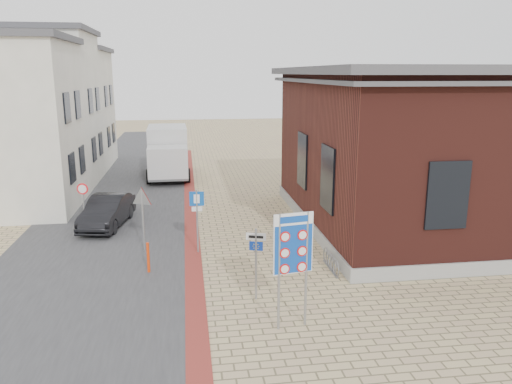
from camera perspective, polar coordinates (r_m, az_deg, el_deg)
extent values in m
plane|color=tan|center=(14.96, 0.95, -12.54)|extent=(120.00, 120.00, 0.00)
cube|color=#38383A|center=(29.22, -14.48, 0.07)|extent=(7.00, 60.00, 0.02)
cube|color=maroon|center=(24.18, -7.47, -2.36)|extent=(0.60, 40.00, 0.02)
cube|color=gray|center=(23.98, 19.95, -2.63)|extent=(12.15, 12.15, 0.50)
cube|color=#491C17|center=(23.33, 20.59, 5.07)|extent=(12.00, 12.00, 6.00)
cube|color=#48484D|center=(23.13, 21.24, 12.80)|extent=(13.00, 13.00, 0.30)
cube|color=#48484D|center=(23.13, 21.16, 11.81)|extent=(12.70, 12.70, 0.15)
cube|color=black|center=(18.41, 8.23, 1.54)|extent=(0.12, 1.60, 2.40)
cube|color=black|center=(22.20, 5.36, 3.65)|extent=(0.12, 1.60, 2.40)
cube|color=black|center=(16.84, 21.04, -0.35)|extent=(1.40, 0.12, 2.20)
cube|color=black|center=(25.05, -20.29, 2.60)|extent=(0.10, 1.10, 1.40)
cube|color=black|center=(27.37, -19.27, 3.54)|extent=(0.10, 1.10, 1.40)
cube|color=black|center=(24.72, -20.82, 8.98)|extent=(0.10, 1.10, 1.40)
cube|color=black|center=(27.06, -19.73, 9.38)|extent=(0.10, 1.10, 1.40)
cube|color=beige|center=(32.59, -24.12, 8.50)|extent=(7.00, 6.00, 8.80)
cube|color=#48484D|center=(32.60, -24.92, 16.47)|extent=(7.40, 6.40, 0.30)
cube|color=black|center=(30.86, -18.03, 4.68)|extent=(0.10, 1.10, 1.40)
cube|color=black|center=(33.21, -17.34, 5.30)|extent=(0.10, 1.10, 1.40)
cube|color=black|center=(30.59, -18.41, 9.86)|extent=(0.10, 1.10, 1.40)
cube|color=black|center=(32.96, -17.68, 10.12)|extent=(0.10, 1.10, 1.40)
cube|color=beige|center=(38.41, -21.66, 8.70)|extent=(7.00, 6.00, 8.00)
cube|color=#48484D|center=(38.36, -22.21, 14.88)|extent=(7.40, 6.40, 0.30)
cube|color=black|center=(36.74, -16.48, 6.09)|extent=(0.10, 1.10, 1.40)
cube|color=black|center=(39.10, -15.98, 6.54)|extent=(0.10, 1.10, 1.40)
cube|color=black|center=(36.51, -16.77, 10.45)|extent=(0.10, 1.10, 1.40)
cube|color=black|center=(38.88, -16.25, 10.63)|extent=(0.10, 1.10, 1.40)
torus|color=slate|center=(16.84, 9.13, -8.61)|extent=(0.04, 0.60, 0.60)
torus|color=slate|center=(17.11, 8.83, -8.24)|extent=(0.04, 0.60, 0.60)
torus|color=slate|center=(17.37, 8.55, -7.88)|extent=(0.04, 0.60, 0.60)
torus|color=slate|center=(17.64, 8.27, -7.54)|extent=(0.04, 0.60, 0.60)
torus|color=slate|center=(17.91, 8.00, -7.20)|extent=(0.04, 0.60, 0.60)
cube|color=slate|center=(17.47, 8.52, -8.68)|extent=(0.08, 1.60, 0.04)
imported|color=black|center=(22.74, -16.64, -2.12)|extent=(2.10, 4.28, 1.35)
cube|color=slate|center=(32.54, -9.96, 2.52)|extent=(2.49, 6.08, 0.28)
cube|color=silver|center=(30.30, -10.05, 3.43)|extent=(2.39, 1.95, 1.78)
cube|color=black|center=(29.42, -10.08, 3.80)|extent=(2.12, 0.13, 0.89)
cube|color=silver|center=(33.30, -10.06, 5.29)|extent=(2.55, 4.07, 2.45)
cylinder|color=black|center=(30.84, -12.15, 1.72)|extent=(0.30, 0.90, 0.89)
cylinder|color=black|center=(30.81, -7.79, 1.89)|extent=(0.30, 0.90, 0.89)
cylinder|color=black|center=(34.34, -11.91, 2.91)|extent=(0.30, 0.90, 0.89)
cylinder|color=black|center=(34.32, -8.00, 3.06)|extent=(0.30, 0.90, 0.89)
cylinder|color=gray|center=(12.93, 2.64, -9.25)|extent=(0.07, 0.07, 3.14)
cylinder|color=gray|center=(13.20, 5.76, -8.82)|extent=(0.07, 0.07, 3.14)
cube|color=white|center=(12.79, 4.27, -5.89)|extent=(1.06, 0.23, 1.61)
cube|color=#0D41A5|center=(12.79, 4.27, -5.89)|extent=(1.02, 0.23, 1.57)
cube|color=white|center=(12.59, 4.33, -3.10)|extent=(1.02, 0.23, 0.30)
cylinder|color=gray|center=(14.77, 0.01, -8.27)|extent=(0.07, 0.07, 2.18)
cube|color=silver|center=(14.47, 0.01, -5.13)|extent=(0.57, 0.22, 0.21)
cube|color=#0F38B7|center=(14.56, 0.01, -6.19)|extent=(0.39, 0.16, 0.27)
cylinder|color=gray|center=(18.57, -6.72, -3.37)|extent=(0.07, 0.07, 2.42)
cube|color=#0E4EA9|center=(18.34, -6.80, -0.77)|extent=(0.53, 0.06, 0.53)
cube|color=white|center=(18.44, -6.76, -1.93)|extent=(0.39, 0.06, 0.17)
cylinder|color=gray|center=(19.07, -12.78, -3.27)|extent=(0.07, 0.07, 2.36)
cylinder|color=gray|center=(22.42, -19.05, -1.61)|extent=(0.07, 0.07, 2.03)
cylinder|color=red|center=(22.24, -19.20, 0.35)|extent=(0.48, 0.11, 0.48)
cylinder|color=red|center=(17.23, -12.21, -7.35)|extent=(0.11, 0.11, 1.06)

